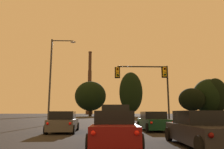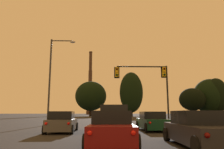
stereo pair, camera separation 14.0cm
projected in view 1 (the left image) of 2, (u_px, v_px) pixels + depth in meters
sedan_right_lane_second at (202, 130)px, 8.81m from camera, size 2.09×4.75×1.43m
hatchback_left_lane_front at (63, 123)px, 15.23m from camera, size 2.04×4.16×1.44m
sedan_center_lane_second at (114, 128)px, 9.52m from camera, size 2.11×4.75×1.43m
suv_center_lane_front at (115, 119)px, 15.17m from camera, size 2.25×4.96×1.86m
sedan_right_lane_front at (154, 122)px, 16.85m from camera, size 2.03×4.72×1.43m
traffic_light_overhead_right at (150, 79)px, 23.62m from camera, size 5.93×0.50×6.40m
street_lamp at (54, 72)px, 24.63m from camera, size 2.86×0.36×9.72m
smokestack at (90, 89)px, 166.38m from camera, size 5.25×5.25×48.61m
treeline_right_mid at (90, 96)px, 84.14m from camera, size 11.98×10.78×13.34m
treeline_far_left at (131, 92)px, 79.59m from camera, size 8.46×7.62×16.07m
treeline_left_mid at (210, 97)px, 81.44m from camera, size 12.74×11.47×13.87m
treeline_center_left at (192, 99)px, 78.08m from camera, size 9.29×8.36×10.06m
treeline_center_right at (216, 95)px, 79.57m from camera, size 8.34×7.51×13.87m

